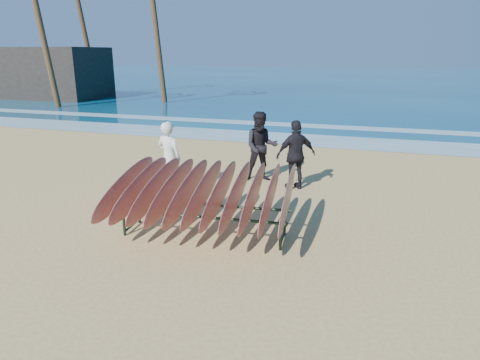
{
  "coord_description": "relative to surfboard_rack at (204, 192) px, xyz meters",
  "views": [
    {
      "loc": [
        2.48,
        -6.78,
        3.32
      ],
      "look_at": [
        0.0,
        0.8,
        0.95
      ],
      "focal_mm": 32.0,
      "sensor_mm": 36.0,
      "label": 1
    }
  ],
  "objects": [
    {
      "name": "foam_far",
      "position": [
        0.48,
        13.38,
        -0.86
      ],
      "size": [
        160.0,
        160.0,
        0.0
      ],
      "primitive_type": "plane",
      "color": "white",
      "rests_on": "ground"
    },
    {
      "name": "ocean",
      "position": [
        0.48,
        54.88,
        -0.86
      ],
      "size": [
        160.0,
        160.0,
        0.0
      ],
      "primitive_type": "plane",
      "color": "navy",
      "rests_on": "ground"
    },
    {
      "name": "building",
      "position": [
        -21.43,
        20.56,
        1.01
      ],
      "size": [
        8.44,
        4.69,
        3.75
      ],
      "primitive_type": "cube",
      "color": "#2D2823",
      "rests_on": "ground"
    },
    {
      "name": "foam_near",
      "position": [
        0.48,
        9.88,
        -0.86
      ],
      "size": [
        160.0,
        160.0,
        0.0
      ],
      "primitive_type": "plane",
      "color": "white",
      "rests_on": "ground"
    },
    {
      "name": "ground",
      "position": [
        0.48,
        -0.12,
        -0.87
      ],
      "size": [
        120.0,
        120.0,
        0.0
      ],
      "primitive_type": "plane",
      "color": "tan",
      "rests_on": "ground"
    },
    {
      "name": "person_dark_b",
      "position": [
        1.06,
        3.43,
        0.01
      ],
      "size": [
        1.09,
        0.93,
        1.75
      ],
      "primitive_type": "imported",
      "rotation": [
        0.0,
        0.0,
        3.73
      ],
      "color": "black",
      "rests_on": "ground"
    },
    {
      "name": "person_dark_a",
      "position": [
        0.03,
        3.89,
        0.06
      ],
      "size": [
        1.09,
        0.96,
        1.86
      ],
      "primitive_type": "imported",
      "rotation": [
        0.0,
        0.0,
        0.34
      ],
      "color": "black",
      "rests_on": "ground"
    },
    {
      "name": "person_white",
      "position": [
        -1.83,
        2.19,
        0.02
      ],
      "size": [
        0.71,
        0.53,
        1.77
      ],
      "primitive_type": "imported",
      "rotation": [
        0.0,
        0.0,
        2.96
      ],
      "color": "silver",
      "rests_on": "ground"
    },
    {
      "name": "surfboard_rack",
      "position": [
        0.0,
        0.0,
        0.0
      ],
      "size": [
        3.43,
        3.0,
        1.37
      ],
      "rotation": [
        0.0,
        0.0,
        0.1
      ],
      "color": "black",
      "rests_on": "ground"
    }
  ]
}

